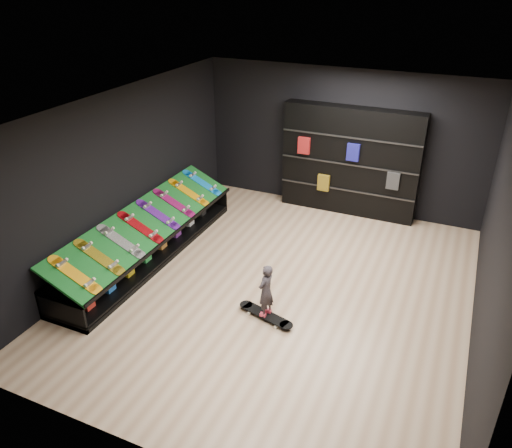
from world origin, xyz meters
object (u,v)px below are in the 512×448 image
at_px(back_shelving, 350,162).
at_px(child, 266,300).
at_px(display_rack, 149,244).
at_px(floor_skateboard, 266,316).

height_order(back_shelving, child, back_shelving).
xyz_separation_m(display_rack, back_shelving, (2.81, 3.32, 0.89)).
height_order(back_shelving, floor_skateboard, back_shelving).
xyz_separation_m(back_shelving, floor_skateboard, (-0.14, -4.16, -1.10)).
xyz_separation_m(back_shelving, child, (-0.14, -4.16, -0.79)).
bearing_deg(child, floor_skateboard, 180.00).
distance_m(display_rack, child, 2.80).
bearing_deg(floor_skateboard, child, 0.00).
xyz_separation_m(floor_skateboard, child, (0.00, 0.00, 0.30)).
height_order(floor_skateboard, child, child).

